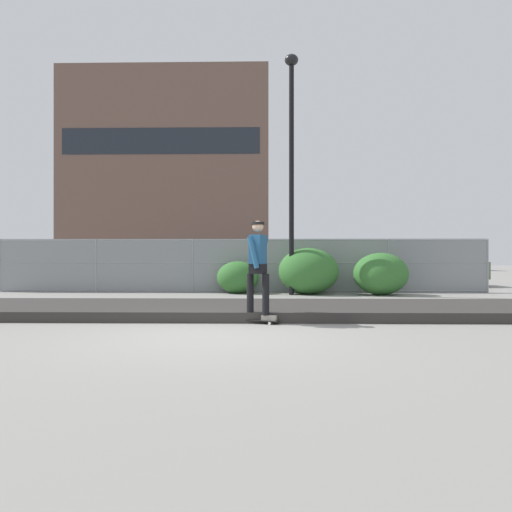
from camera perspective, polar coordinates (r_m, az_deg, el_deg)
ground_plane at (r=7.58m, az=-5.39°, el=-9.48°), size 120.00×120.00×0.00m
gravel_berm at (r=10.46m, az=-3.53°, el=-6.31°), size 14.88×3.00×0.20m
skateboard at (r=8.97m, az=0.23°, el=-7.64°), size 0.82×0.46×0.07m
skater at (r=8.89m, az=0.23°, el=-0.83°), size 0.71×0.62×1.83m
chain_fence at (r=16.63m, az=-1.76°, el=-1.12°), size 16.96×0.06×1.85m
street_lamp at (r=15.94m, az=4.23°, el=12.66°), size 0.44×0.44×7.77m
parked_car_near at (r=21.09m, az=-16.45°, el=-1.15°), size 4.55×2.25×1.66m
parked_car_mid at (r=20.39m, az=2.52°, el=-1.19°), size 4.53×2.22×1.66m
parked_car_far at (r=21.13m, az=19.53°, el=-1.15°), size 4.54×2.23×1.66m
library_building at (r=53.09m, az=-9.80°, el=9.26°), size 20.45×12.38×19.66m
shrub_left at (r=16.17m, az=-2.18°, el=-2.53°), size 1.40×1.15×1.08m
shrub_center at (r=15.88m, az=6.24°, el=-1.79°), size 1.97×1.61×1.52m
shrub_right at (r=15.96m, az=14.57°, el=-2.07°), size 1.76×1.44×1.36m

